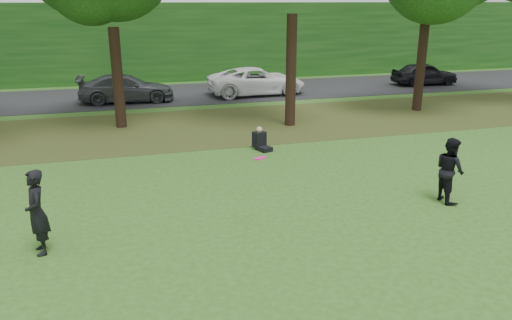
{
  "coord_description": "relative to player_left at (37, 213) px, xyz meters",
  "views": [
    {
      "loc": [
        -3.12,
        -7.46,
        5.13
      ],
      "look_at": [
        0.14,
        4.03,
        1.3
      ],
      "focal_mm": 35.0,
      "sensor_mm": 36.0,
      "label": 1
    }
  ],
  "objects": [
    {
      "name": "frisbee",
      "position": [
        4.75,
        -0.32,
        0.88
      ],
      "size": [
        0.33,
        0.34,
        0.11
      ],
      "color": "#F71498",
      "rests_on": "ground"
    },
    {
      "name": "ground",
      "position": [
        4.91,
        -2.96,
        -0.92
      ],
      "size": [
        120.0,
        120.0,
        0.0
      ],
      "primitive_type": "plane",
      "color": "#305319",
      "rests_on": "ground"
    },
    {
      "name": "leaf_litter",
      "position": [
        4.91,
        10.04,
        -0.92
      ],
      "size": [
        60.0,
        7.0,
        0.01
      ],
      "primitive_type": "cube",
      "color": "#4B421A",
      "rests_on": "ground"
    },
    {
      "name": "far_hedge",
      "position": [
        4.91,
        24.04,
        1.58
      ],
      "size": [
        70.0,
        3.0,
        5.0
      ],
      "primitive_type": "cube",
      "color": "#144313",
      "rests_on": "ground"
    },
    {
      "name": "player_right",
      "position": [
        10.1,
        0.14,
        -0.05
      ],
      "size": [
        0.7,
        0.88,
        1.75
      ],
      "primitive_type": "imported",
      "rotation": [
        0.0,
        0.0,
        1.53
      ],
      "color": "black",
      "rests_on": "ground"
    },
    {
      "name": "street",
      "position": [
        4.91,
        18.04,
        -0.91
      ],
      "size": [
        70.0,
        7.0,
        0.02
      ],
      "primitive_type": "cube",
      "color": "black",
      "rests_on": "ground"
    },
    {
      "name": "seated_person",
      "position": [
        6.65,
        6.13,
        -0.61
      ],
      "size": [
        0.64,
        0.83,
        0.83
      ],
      "rotation": [
        0.0,
        0.0,
        0.35
      ],
      "color": "black",
      "rests_on": "ground"
    },
    {
      "name": "player_left",
      "position": [
        0.0,
        0.0,
        0.0
      ],
      "size": [
        0.59,
        0.76,
        1.85
      ],
      "primitive_type": "imported",
      "rotation": [
        0.0,
        0.0,
        -1.33
      ],
      "color": "black",
      "rests_on": "ground"
    },
    {
      "name": "parked_cars",
      "position": [
        3.94,
        16.65,
        -0.18
      ],
      "size": [
        36.67,
        2.74,
        1.52
      ],
      "color": "black",
      "rests_on": "street"
    }
  ]
}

